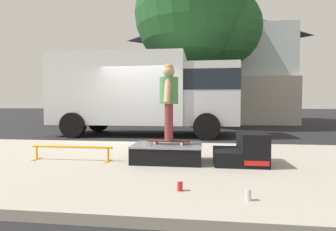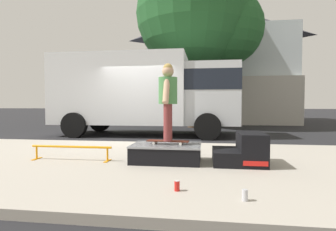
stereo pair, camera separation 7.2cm
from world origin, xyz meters
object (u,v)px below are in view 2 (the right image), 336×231
(skateboard, at_px, (168,141))
(street_tree_main, at_px, (200,18))
(grind_rail, at_px, (71,149))
(soda_can_b, at_px, (245,195))
(skate_box, at_px, (166,152))
(skater_kid, at_px, (168,95))
(soda_can, at_px, (177,186))
(box_truck, at_px, (146,91))
(kicker_ramp, at_px, (243,151))

(skateboard, bearing_deg, street_tree_main, 87.34)
(grind_rail, distance_m, soda_can_b, 3.46)
(skate_box, height_order, soda_can_b, skate_box)
(skater_kid, xyz_separation_m, soda_can, (0.34, -1.67, -1.17))
(skater_kid, xyz_separation_m, street_tree_main, (0.42, 8.95, 4.21))
(skate_box, distance_m, soda_can_b, 2.21)
(street_tree_main, bearing_deg, grind_rail, -103.98)
(skateboard, relative_size, box_truck, 0.11)
(grind_rail, distance_m, skateboard, 1.86)
(soda_can, bearing_deg, box_truck, 105.45)
(skate_box, distance_m, soda_can, 1.70)
(kicker_ramp, distance_m, grind_rail, 3.21)
(skate_box, distance_m, skateboard, 0.21)
(soda_can, distance_m, box_truck, 7.31)
(skateboard, distance_m, soda_can, 1.74)
(grind_rail, xyz_separation_m, soda_can, (2.19, -1.54, -0.15))
(skateboard, relative_size, soda_can_b, 6.27)
(soda_can, distance_m, street_tree_main, 11.90)
(box_truck, distance_m, street_tree_main, 5.72)
(skateboard, bearing_deg, grind_rail, -175.87)
(skateboard, distance_m, street_tree_main, 10.29)
(skate_box, xyz_separation_m, skater_kid, (0.03, 0.02, 1.06))
(skateboard, height_order, soda_can, skateboard)
(grind_rail, bearing_deg, soda_can, -35.11)
(skate_box, xyz_separation_m, skateboard, (0.03, 0.02, 0.21))
(box_truck, bearing_deg, soda_can_b, -69.38)
(kicker_ramp, distance_m, street_tree_main, 10.41)
(skate_box, height_order, skateboard, skateboard)
(skateboard, height_order, soda_can_b, skateboard)
(kicker_ramp, bearing_deg, skater_kid, 179.24)
(grind_rail, distance_m, box_truck, 5.53)
(skate_box, relative_size, street_tree_main, 0.15)
(skateboard, bearing_deg, soda_can, -78.34)
(soda_can_b, bearing_deg, soda_can, 163.08)
(skateboard, distance_m, soda_can_b, 2.24)
(kicker_ramp, relative_size, skateboard, 1.14)
(skater_kid, height_order, soda_can_b, skater_kid)
(soda_can_b, bearing_deg, box_truck, 110.62)
(soda_can, xyz_separation_m, soda_can_b, (0.78, -0.24, 0.00))
(soda_can_b, bearing_deg, skate_box, 121.26)
(kicker_ramp, relative_size, skater_kid, 0.63)
(kicker_ramp, xyz_separation_m, soda_can_b, (-0.24, -1.89, -0.17))
(skateboard, distance_m, skater_kid, 0.85)
(kicker_ramp, height_order, box_truck, box_truck)
(skate_box, height_order, soda_can, skate_box)
(soda_can_b, height_order, box_truck, box_truck)
(skate_box, distance_m, kicker_ramp, 1.39)
(skater_kid, height_order, street_tree_main, street_tree_main)
(kicker_ramp, distance_m, soda_can_b, 1.91)
(soda_can, height_order, soda_can_b, same)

